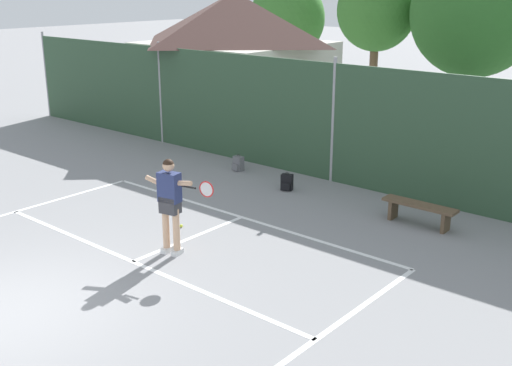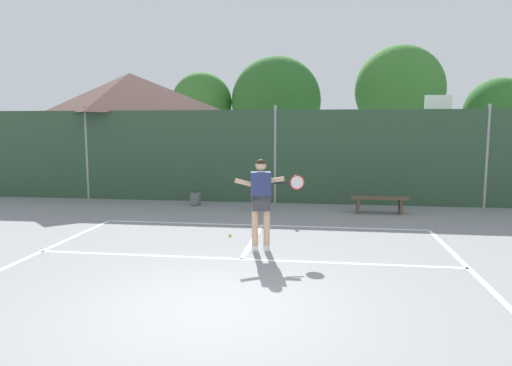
{
  "view_description": "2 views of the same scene",
  "coord_description": "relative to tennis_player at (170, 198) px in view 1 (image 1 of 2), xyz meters",
  "views": [
    {
      "loc": [
        8.55,
        -4.1,
        4.88
      ],
      "look_at": [
        0.45,
        5.45,
        0.89
      ],
      "focal_mm": 44.01,
      "sensor_mm": 36.0,
      "label": 1
    },
    {
      "loc": [
        1.44,
        -5.94,
        2.53
      ],
      "look_at": [
        -0.34,
        6.92,
        0.91
      ],
      "focal_mm": 32.44,
      "sensor_mm": 36.0,
      "label": 2
    }
  ],
  "objects": [
    {
      "name": "tennis_ball",
      "position": [
        -0.85,
        1.02,
        -1.08
      ],
      "size": [
        0.07,
        0.07,
        0.07
      ],
      "primitive_type": "sphere",
      "color": "#CCE033",
      "rests_on": "ground"
    },
    {
      "name": "clubhouse_building",
      "position": [
        -6.51,
        9.01,
        1.28
      ],
      "size": [
        5.92,
        5.53,
        4.62
      ],
      "color": "beige",
      "rests_on": "ground"
    },
    {
      "name": "court_markings",
      "position": [
        -0.28,
        -2.56,
        -1.11
      ],
      "size": [
        8.3,
        11.1,
        0.01
      ],
      "color": "white",
      "rests_on": "ground"
    },
    {
      "name": "tennis_player",
      "position": [
        0.0,
        0.0,
        0.0
      ],
      "size": [
        1.4,
        0.45,
        1.85
      ],
      "color": "silver",
      "rests_on": "ground"
    },
    {
      "name": "backpack_grey",
      "position": [
        -2.73,
        4.92,
        -0.92
      ],
      "size": [
        0.3,
        0.27,
        0.46
      ],
      "color": "slate",
      "rests_on": "ground"
    },
    {
      "name": "chainlink_fence",
      "position": [
        -0.28,
        5.79,
        0.4
      ],
      "size": [
        26.09,
        0.09,
        3.17
      ],
      "color": "#2D4C33",
      "rests_on": "ground"
    },
    {
      "name": "ground_plane",
      "position": [
        -0.28,
        -3.21,
        -1.11
      ],
      "size": [
        120.0,
        120.0,
        0.0
      ],
      "primitive_type": "plane",
      "color": "gray"
    },
    {
      "name": "backpack_black",
      "position": [
        -0.69,
        4.43,
        -0.92
      ],
      "size": [
        0.32,
        0.31,
        0.46
      ],
      "color": "black",
      "rests_on": "ground"
    },
    {
      "name": "courtside_bench",
      "position": [
        2.88,
        4.36,
        -0.75
      ],
      "size": [
        1.6,
        0.36,
        0.48
      ],
      "color": "brown",
      "rests_on": "ground"
    }
  ]
}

